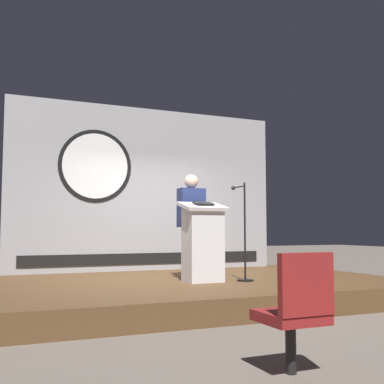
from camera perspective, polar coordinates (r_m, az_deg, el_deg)
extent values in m
plane|color=#6B6056|center=(7.30, -0.81, -12.87)|extent=(40.00, 40.00, 0.00)
cube|color=brown|center=(7.28, -0.81, -11.70)|extent=(6.40, 4.00, 0.30)
cube|color=#9E9EA3|center=(8.99, -5.30, 0.39)|extent=(5.15, 0.10, 3.06)
cylinder|color=black|center=(8.72, -11.56, 3.09)|extent=(1.33, 0.02, 1.33)
cylinder|color=white|center=(8.72, -11.55, 3.10)|extent=(1.18, 0.02, 1.18)
cube|color=black|center=(8.92, -5.25, -7.98)|extent=(4.63, 0.02, 0.20)
cube|color=silver|center=(6.93, 1.31, -6.39)|extent=(0.52, 0.40, 1.07)
cube|color=silver|center=(6.94, 1.30, -1.75)|extent=(0.64, 0.50, 0.15)
cube|color=black|center=(6.92, 1.37, -1.37)|extent=(0.28, 0.20, 0.07)
cylinder|color=black|center=(7.39, -0.09, -7.33)|extent=(0.26, 0.26, 0.79)
cube|color=navy|center=(7.39, -0.09, -1.91)|extent=(0.40, 0.24, 0.60)
sphere|color=beige|center=(7.42, -0.09, 1.27)|extent=(0.22, 0.22, 0.22)
cylinder|color=black|center=(7.12, 6.44, -10.52)|extent=(0.24, 0.24, 0.02)
cylinder|color=black|center=(7.08, 6.39, -4.74)|extent=(0.03, 0.03, 1.46)
cylinder|color=black|center=(7.26, 5.66, 0.62)|extent=(0.02, 0.35, 0.02)
sphere|color=#262626|center=(7.41, 5.00, 0.50)|extent=(0.07, 0.07, 0.07)
cylinder|color=black|center=(3.73, 11.82, -17.92)|extent=(0.08, 0.08, 0.37)
cube|color=maroon|center=(3.69, 11.76, -14.52)|extent=(0.44, 0.44, 0.08)
cube|color=maroon|center=(3.49, 13.60, -10.74)|extent=(0.44, 0.06, 0.44)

